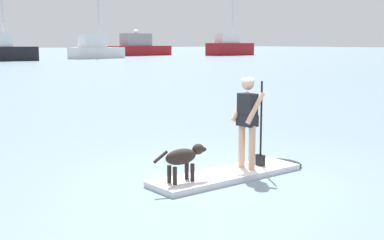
{
  "coord_description": "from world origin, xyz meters",
  "views": [
    {
      "loc": [
        -5.72,
        -6.55,
        2.34
      ],
      "look_at": [
        0.0,
        1.0,
        0.9
      ],
      "focal_mm": 47.96,
      "sensor_mm": 36.0,
      "label": 1
    }
  ],
  "objects_px": {
    "moored_boat_far_port": "(230,47)",
    "person_paddler": "(248,116)",
    "dog": "(183,158)",
    "moored_boat_center": "(139,47)",
    "paddleboard": "(236,173)",
    "moored_boat_far_starboard": "(0,50)",
    "moored_boat_starboard": "(96,49)"
  },
  "relations": [
    {
      "from": "moored_boat_far_port",
      "to": "moored_boat_far_starboard",
      "type": "bearing_deg",
      "value": -176.01
    },
    {
      "from": "moored_boat_starboard",
      "to": "dog",
      "type": "bearing_deg",
      "value": -115.46
    },
    {
      "from": "dog",
      "to": "moored_boat_center",
      "type": "height_order",
      "value": "moored_boat_center"
    },
    {
      "from": "paddleboard",
      "to": "moored_boat_starboard",
      "type": "height_order",
      "value": "moored_boat_starboard"
    },
    {
      "from": "moored_boat_far_port",
      "to": "person_paddler",
      "type": "bearing_deg",
      "value": -131.11
    },
    {
      "from": "moored_boat_center",
      "to": "moored_boat_far_port",
      "type": "height_order",
      "value": "moored_boat_far_port"
    },
    {
      "from": "paddleboard",
      "to": "moored_boat_far_port",
      "type": "bearing_deg",
      "value": 48.75
    },
    {
      "from": "dog",
      "to": "person_paddler",
      "type": "bearing_deg",
      "value": 0.76
    },
    {
      "from": "person_paddler",
      "to": "dog",
      "type": "height_order",
      "value": "person_paddler"
    },
    {
      "from": "paddleboard",
      "to": "moored_boat_far_starboard",
      "type": "height_order",
      "value": "moored_boat_far_starboard"
    },
    {
      "from": "dog",
      "to": "moored_boat_far_starboard",
      "type": "xyz_separation_m",
      "value": [
        15.09,
        59.52,
        0.84
      ]
    },
    {
      "from": "person_paddler",
      "to": "dog",
      "type": "relative_size",
      "value": 1.55
    },
    {
      "from": "person_paddler",
      "to": "moored_boat_far_starboard",
      "type": "xyz_separation_m",
      "value": [
        13.65,
        59.5,
        0.3
      ]
    },
    {
      "from": "paddleboard",
      "to": "person_paddler",
      "type": "relative_size",
      "value": 1.96
    },
    {
      "from": "moored_boat_starboard",
      "to": "moored_boat_far_port",
      "type": "distance_m",
      "value": 26.91
    },
    {
      "from": "paddleboard",
      "to": "moored_boat_center",
      "type": "bearing_deg",
      "value": 59.84
    },
    {
      "from": "paddleboard",
      "to": "moored_boat_far_starboard",
      "type": "xyz_separation_m",
      "value": [
        13.92,
        59.51,
        1.29
      ]
    },
    {
      "from": "dog",
      "to": "moored_boat_far_port",
      "type": "distance_m",
      "value": 83.73
    },
    {
      "from": "moored_boat_starboard",
      "to": "moored_boat_center",
      "type": "height_order",
      "value": "moored_boat_starboard"
    },
    {
      "from": "paddleboard",
      "to": "moored_boat_far_starboard",
      "type": "relative_size",
      "value": 0.34
    },
    {
      "from": "paddleboard",
      "to": "moored_boat_starboard",
      "type": "bearing_deg",
      "value": 65.44
    },
    {
      "from": "person_paddler",
      "to": "moored_boat_far_port",
      "type": "relative_size",
      "value": 0.14
    },
    {
      "from": "moored_boat_far_starboard",
      "to": "moored_boat_far_port",
      "type": "distance_m",
      "value": 40.86
    },
    {
      "from": "moored_boat_far_port",
      "to": "moored_boat_center",
      "type": "bearing_deg",
      "value": 147.58
    },
    {
      "from": "dog",
      "to": "moored_boat_center",
      "type": "xyz_separation_m",
      "value": [
        42.37,
        70.93,
        0.93
      ]
    },
    {
      "from": "person_paddler",
      "to": "moored_boat_far_port",
      "type": "height_order",
      "value": "moored_boat_far_port"
    },
    {
      "from": "moored_boat_starboard",
      "to": "moored_boat_far_starboard",
      "type": "bearing_deg",
      "value": -174.43
    },
    {
      "from": "paddleboard",
      "to": "moored_boat_far_port",
      "type": "height_order",
      "value": "moored_boat_far_port"
    },
    {
      "from": "person_paddler",
      "to": "paddleboard",
      "type": "bearing_deg",
      "value": -179.24
    },
    {
      "from": "moored_boat_far_starboard",
      "to": "moored_boat_starboard",
      "type": "relative_size",
      "value": 0.78
    },
    {
      "from": "dog",
      "to": "moored_boat_center",
      "type": "relative_size",
      "value": 0.09
    },
    {
      "from": "paddleboard",
      "to": "moored_boat_far_starboard",
      "type": "distance_m",
      "value": 61.13
    }
  ]
}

